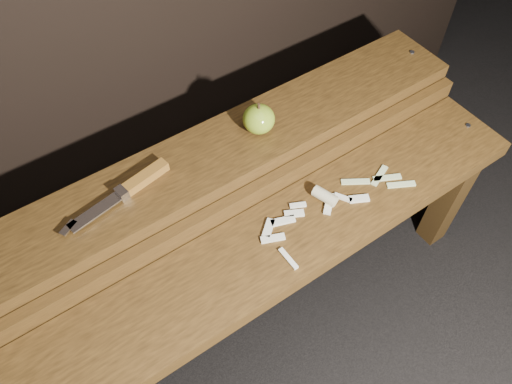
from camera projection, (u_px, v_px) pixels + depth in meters
ground at (268, 301)px, 1.40m from camera, size 60.00×60.00×0.00m
bench_front_tier at (287, 255)px, 1.09m from camera, size 1.20×0.20×0.42m
bench_rear_tier at (230, 171)px, 1.15m from camera, size 1.20×0.21×0.50m
apple at (259, 119)px, 1.09m from camera, size 0.07×0.07×0.08m
knife at (133, 186)px, 1.01m from camera, size 0.25×0.07×0.02m
apple_scraps at (326, 202)px, 1.08m from camera, size 0.38×0.13×0.03m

